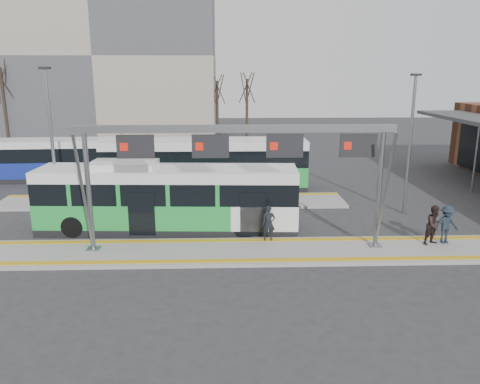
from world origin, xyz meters
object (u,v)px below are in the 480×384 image
object	(u,v)px
passenger_b	(434,225)
passenger_c	(447,225)
passenger_a	(269,223)
gantry	(239,151)
hero_bus	(167,199)

from	to	relation	value
passenger_b	passenger_c	xyz separation A→B (m)	(0.58, 0.10, -0.02)
passenger_a	passenger_c	world-z (taller)	passenger_c
gantry	passenger_c	size ratio (longest dim) A/B	7.68
passenger_a	gantry	bearing A→B (deg)	-147.79
hero_bus	passenger_a	world-z (taller)	hero_bus
passenger_b	passenger_c	distance (m)	0.59
gantry	passenger_c	xyz separation A→B (m)	(9.00, 0.29, -3.30)
gantry	hero_bus	distance (m)	5.24
passenger_b	passenger_a	bearing A→B (deg)	152.99
gantry	passenger_a	xyz separation A→B (m)	(1.32, 0.85, -3.36)
gantry	hero_bus	xyz separation A→B (m)	(-3.33, 2.94, -2.77)
gantry	passenger_b	world-z (taller)	gantry
gantry	passenger_c	world-z (taller)	gantry
passenger_a	passenger_c	bearing A→B (deg)	-4.50
hero_bus	passenger_a	bearing A→B (deg)	-21.53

